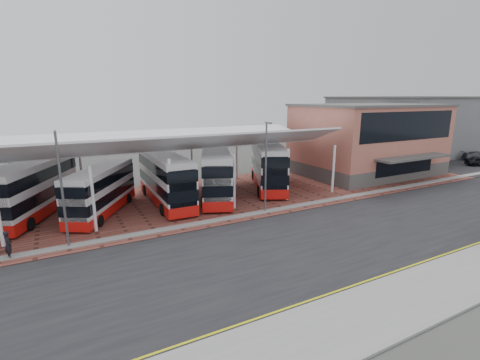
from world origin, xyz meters
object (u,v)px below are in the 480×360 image
at_px(bus_2, 101,191).
at_px(bus_4, 216,174).
at_px(carpark_car_b, 480,156).
at_px(carpark_car_a, 480,161).
at_px(bus_5, 268,165).
at_px(pedestrian, 8,245).
at_px(terminal, 368,139).
at_px(bus_1, 34,189).
at_px(bus_3, 165,179).

height_order(bus_2, bus_4, bus_4).
bearing_deg(carpark_car_b, carpark_car_a, 153.56).
xyz_separation_m(bus_5, carpark_car_b, (39.36, -2.14, -1.72)).
bearing_deg(pedestrian, carpark_car_a, -110.84).
relative_size(terminal, bus_1, 1.60).
xyz_separation_m(bus_1, pedestrian, (-1.33, -8.75, -1.43)).
bearing_deg(bus_2, carpark_car_a, 26.93).
bearing_deg(terminal, bus_2, -177.94).
height_order(bus_2, bus_3, bus_3).
height_order(bus_4, pedestrian, bus_4).
relative_size(bus_3, carpark_car_b, 2.31).
height_order(terminal, bus_2, terminal).
xyz_separation_m(bus_3, pedestrian, (-12.38, -7.13, -1.45)).
bearing_deg(bus_5, terminal, 26.09).
bearing_deg(bus_1, pedestrian, -73.41).
bearing_deg(bus_5, pedestrian, -136.68).
height_order(terminal, bus_1, terminal).
bearing_deg(terminal, carpark_car_b, -5.40).
bearing_deg(pedestrian, terminal, -102.93).
relative_size(bus_2, carpark_car_a, 2.48).
distance_m(bus_1, bus_5, 23.19).
bearing_deg(pedestrian, carpark_car_b, -108.86).
height_order(bus_4, bus_5, bus_5).
bearing_deg(bus_5, bus_4, -146.33).
bearing_deg(bus_5, bus_1, -156.71).
height_order(carpark_car_a, carpark_car_b, carpark_car_b).
height_order(terminal, pedestrian, terminal).
bearing_deg(bus_4, carpark_car_b, 21.44).
xyz_separation_m(bus_2, bus_4, (11.09, 0.19, 0.36)).
relative_size(bus_5, carpark_car_b, 2.40).
xyz_separation_m(terminal, bus_1, (-39.08, 0.95, -2.25)).
bearing_deg(terminal, bus_1, 178.60).
relative_size(terminal, bus_2, 1.88).
height_order(bus_1, pedestrian, bus_1).
relative_size(bus_4, carpark_car_a, 3.02).
relative_size(bus_1, bus_2, 1.18).
bearing_deg(bus_5, carpark_car_a, 18.30).
xyz_separation_m(bus_1, carpark_car_b, (62.53, -3.17, -1.60)).
bearing_deg(bus_3, bus_1, 173.24).
distance_m(bus_4, bus_5, 7.00).
height_order(bus_4, carpark_car_b, bus_4).
distance_m(bus_1, carpark_car_b, 62.63).
distance_m(bus_2, bus_5, 18.07).
distance_m(bus_2, carpark_car_b, 57.41).
bearing_deg(carpark_car_b, terminal, 119.72).
bearing_deg(bus_1, bus_2, 2.30).
relative_size(carpark_car_a, carpark_car_b, 0.78).
bearing_deg(carpark_car_a, bus_3, 116.70).
bearing_deg(bus_4, bus_1, -164.05).
xyz_separation_m(bus_1, carpark_car_a, (57.99, -5.63, -1.66)).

